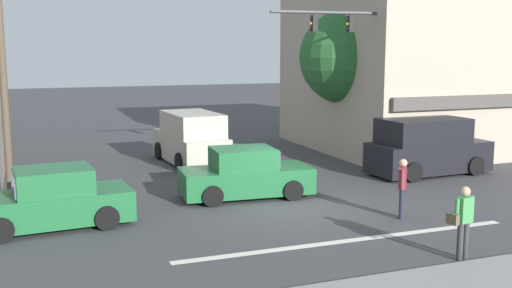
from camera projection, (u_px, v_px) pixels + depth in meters
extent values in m
plane|color=#3D3D3F|center=(292.00, 206.00, 17.90)|extent=(120.00, 120.00, 0.00)
cube|color=silver|center=(351.00, 240.00, 14.67)|extent=(9.00, 0.24, 0.01)
cube|color=tan|center=(431.00, 68.00, 28.51)|extent=(11.45, 9.85, 7.47)
cube|color=#4C4742|center=(508.00, 100.00, 24.04)|extent=(10.88, 0.24, 0.50)
cylinder|color=#4C3823|center=(344.00, 124.00, 26.16)|extent=(0.32, 0.32, 2.78)
sphere|color=#28602D|center=(346.00, 57.00, 25.70)|extent=(4.04, 4.04, 4.04)
cylinder|color=brown|center=(3.00, 76.00, 17.63)|extent=(0.22, 0.22, 7.69)
cylinder|color=brown|center=(390.00, 71.00, 26.95)|extent=(0.22, 0.22, 7.29)
cylinder|color=#47474C|center=(389.00, 90.00, 22.90)|extent=(0.18, 0.18, 6.20)
cylinder|color=#47474C|center=(333.00, 13.00, 21.78)|extent=(4.80, 0.46, 0.12)
cube|color=black|center=(351.00, 24.00, 22.04)|extent=(0.22, 0.25, 0.60)
sphere|color=black|center=(348.00, 19.00, 21.98)|extent=(0.12, 0.12, 0.12)
sphere|color=orange|center=(348.00, 24.00, 22.01)|extent=(0.12, 0.12, 0.12)
sphere|color=black|center=(347.00, 29.00, 22.04)|extent=(0.12, 0.12, 0.12)
cube|color=black|center=(314.00, 24.00, 21.63)|extent=(0.22, 0.25, 0.60)
sphere|color=black|center=(311.00, 18.00, 21.57)|extent=(0.12, 0.12, 0.12)
sphere|color=orange|center=(311.00, 23.00, 21.60)|extent=(0.12, 0.12, 0.12)
sphere|color=black|center=(311.00, 29.00, 21.63)|extent=(0.12, 0.12, 0.12)
cube|color=#1E6033|center=(246.00, 180.00, 18.88)|extent=(4.21, 1.97, 0.80)
cube|color=#1E6033|center=(243.00, 158.00, 18.74)|extent=(2.00, 1.68, 0.64)
cube|color=#475666|center=(272.00, 157.00, 19.02)|extent=(0.16, 1.44, 0.54)
cylinder|color=black|center=(275.00, 179.00, 20.08)|extent=(0.65, 0.22, 0.64)
cylinder|color=black|center=(293.00, 190.00, 18.48)|extent=(0.65, 0.22, 0.64)
cylinder|color=black|center=(201.00, 184.00, 19.36)|extent=(0.65, 0.22, 0.64)
cylinder|color=black|center=(213.00, 196.00, 17.75)|extent=(0.65, 0.22, 0.64)
cube|color=#B7B29E|center=(190.00, 147.00, 24.51)|extent=(2.19, 4.73, 1.10)
cube|color=#B7B29E|center=(192.00, 124.00, 24.08)|extent=(2.04, 3.33, 0.90)
cube|color=#475666|center=(180.00, 119.00, 25.53)|extent=(1.66, 0.19, 0.76)
cylinder|color=black|center=(159.00, 151.00, 25.45)|extent=(0.25, 0.73, 0.72)
cylinder|color=black|center=(200.00, 148.00, 26.22)|extent=(0.25, 0.73, 0.72)
cylinder|color=black|center=(180.00, 162.00, 22.90)|extent=(0.25, 0.73, 0.72)
cylinder|color=black|center=(224.00, 158.00, 23.67)|extent=(0.25, 0.73, 0.72)
cube|color=#1E6033|center=(51.00, 207.00, 15.66)|extent=(4.22, 2.02, 0.80)
cube|color=#1E6033|center=(54.00, 180.00, 15.59)|extent=(2.02, 1.71, 0.64)
cube|color=#475666|center=(14.00, 184.00, 15.18)|extent=(0.17, 1.44, 0.54)
cylinder|color=black|center=(1.00, 231.00, 14.40)|extent=(0.65, 0.23, 0.64)
cylinder|color=black|center=(107.00, 218.00, 15.47)|extent=(0.65, 0.23, 0.64)
cylinder|color=black|center=(95.00, 203.00, 16.99)|extent=(0.65, 0.23, 0.64)
cube|color=black|center=(429.00, 157.00, 22.37)|extent=(4.69, 2.08, 1.10)
cube|color=black|center=(423.00, 130.00, 22.09)|extent=(3.29, 1.97, 0.90)
cube|color=#475666|center=(458.00, 128.00, 22.73)|extent=(0.15, 1.66, 0.76)
cylinder|color=black|center=(442.00, 158.00, 23.81)|extent=(0.73, 0.24, 0.72)
cylinder|color=black|center=(475.00, 166.00, 22.15)|extent=(0.73, 0.24, 0.72)
cylinder|color=black|center=(382.00, 163.00, 22.68)|extent=(0.73, 0.24, 0.72)
cylinder|color=black|center=(413.00, 172.00, 21.02)|extent=(0.73, 0.24, 0.72)
cylinder|color=#333338|center=(465.00, 240.00, 13.31)|extent=(0.14, 0.14, 0.86)
cylinder|color=#333338|center=(460.00, 242.00, 13.22)|extent=(0.14, 0.14, 0.86)
cube|color=#3F8C4C|center=(464.00, 210.00, 13.15)|extent=(0.40, 0.29, 0.58)
sphere|color=tan|center=(465.00, 191.00, 13.09)|extent=(0.22, 0.22, 0.22)
cylinder|color=#3F8C4C|center=(472.00, 208.00, 13.28)|extent=(0.09, 0.09, 0.56)
cylinder|color=#3F8C4C|center=(457.00, 211.00, 13.03)|extent=(0.09, 0.09, 0.56)
cube|color=brown|center=(453.00, 219.00, 13.05)|extent=(0.17, 0.30, 0.24)
cylinder|color=#232838|center=(402.00, 204.00, 16.44)|extent=(0.14, 0.14, 0.86)
cylinder|color=#232838|center=(402.00, 202.00, 16.62)|extent=(0.14, 0.14, 0.86)
cube|color=maroon|center=(403.00, 178.00, 16.42)|extent=(0.39, 0.42, 0.58)
sphere|color=tan|center=(403.00, 163.00, 16.35)|extent=(0.22, 0.22, 0.22)
cylinder|color=maroon|center=(402.00, 179.00, 16.19)|extent=(0.09, 0.09, 0.56)
cylinder|color=maroon|center=(403.00, 176.00, 16.65)|extent=(0.09, 0.09, 0.56)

